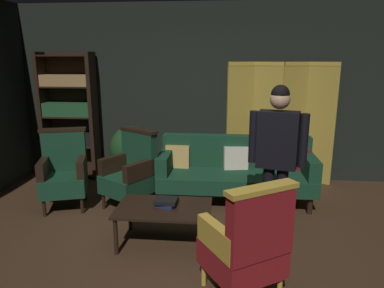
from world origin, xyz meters
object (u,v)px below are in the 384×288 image
coffee_table (164,211)px  book_navy_cloth (166,204)px  potted_plant (130,151)px  book_black_cloth (166,200)px  standing_figure (277,152)px  folding_screen (280,122)px  armchair_wing_right (131,171)px  velvet_couch (236,168)px  bookshelf (69,114)px  armchair_gilt_accent (247,244)px  armchair_wing_left (64,171)px

coffee_table → book_navy_cloth: size_ratio=5.06×
potted_plant → book_black_cloth: 1.97m
potted_plant → standing_figure: bearing=-39.9°
folding_screen → coffee_table: size_ratio=1.90×
book_navy_cloth → armchair_wing_right: bearing=124.8°
velvet_couch → standing_figure: standing_figure is taller
bookshelf → coffee_table: (1.91, -2.06, -0.69)m
armchair_wing_right → book_navy_cloth: armchair_wing_right is taller
armchair_wing_right → standing_figure: size_ratio=0.61×
armchair_gilt_accent → book_black_cloth: bearing=133.5°
coffee_table → velvet_couch: bearing=59.3°
armchair_gilt_accent → armchair_wing_right: 2.26m
armchair_wing_right → book_black_cloth: bearing=-55.2°
coffee_table → book_black_cloth: bearing=56.0°
armchair_wing_left → armchair_wing_right: bearing=4.8°
velvet_couch → armchair_wing_right: (-1.39, -0.39, 0.04)m
velvet_couch → potted_plant: size_ratio=2.27×
armchair_wing_right → potted_plant: bearing=105.6°
bookshelf → potted_plant: bearing=-13.8°
armchair_gilt_accent → armchair_wing_right: size_ratio=1.00×
coffee_table → armchair_wing_left: size_ratio=0.96×
book_navy_cloth → standing_figure: bearing=4.5°
velvet_couch → potted_plant: (-1.63, 0.48, 0.08)m
coffee_table → armchair_gilt_accent: size_ratio=0.96×
coffee_table → armchair_wing_left: 1.73m
armchair_gilt_accent → bookshelf: bearing=133.6°
potted_plant → book_navy_cloth: size_ratio=4.72×
bookshelf → velvet_couch: bearing=-15.3°
folding_screen → armchair_gilt_accent: size_ratio=1.83×
velvet_couch → standing_figure: (0.38, -1.20, 0.57)m
armchair_wing_left → armchair_wing_right: (0.89, 0.08, 0.00)m
bookshelf → armchair_wing_right: size_ratio=1.97×
coffee_table → potted_plant: 2.00m
book_navy_cloth → book_black_cloth: bearing=90.0°
velvet_couch → bookshelf: bearing=164.7°
folding_screen → standing_figure: folding_screen is taller
armchair_wing_left → standing_figure: 2.81m
armchair_wing_right → standing_figure: bearing=-24.6°
velvet_couch → armchair_wing_left: armchair_wing_left is taller
folding_screen → armchair_gilt_accent: (-0.65, -2.95, -0.50)m
potted_plant → coffee_table: bearing=-64.8°
standing_figure → armchair_gilt_accent: bearing=-109.8°
armchair_gilt_accent → book_navy_cloth: armchair_gilt_accent is taller
armchair_wing_left → book_navy_cloth: bearing=-28.6°
armchair_wing_right → standing_figure: (1.77, -0.81, 0.54)m
folding_screen → book_navy_cloth: bearing=-124.7°
velvet_couch → standing_figure: size_ratio=1.25×
armchair_wing_left → book_navy_cloth: size_ratio=5.26×
standing_figure → book_black_cloth: bearing=-175.5°
bookshelf → armchair_gilt_accent: bearing=-46.4°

